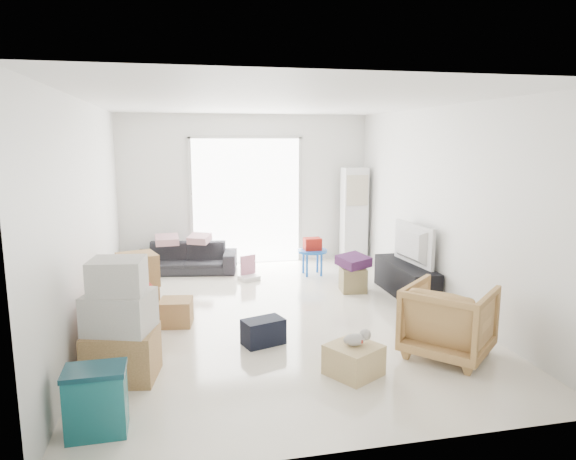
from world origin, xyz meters
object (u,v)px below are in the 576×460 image
at_px(ac_tower, 354,215).
at_px(tv_console, 406,279).
at_px(storage_bins, 96,401).
at_px(television, 407,259).
at_px(kids_table, 312,249).
at_px(armchair, 449,317).
at_px(sofa, 186,253).
at_px(wood_crate, 354,360).
at_px(ottoman, 353,279).

relative_size(ac_tower, tv_console, 1.24).
distance_m(ac_tower, storage_bins, 6.35).
bearing_deg(tv_console, television, 90.00).
height_order(tv_console, kids_table, kids_table).
bearing_deg(tv_console, armchair, -103.35).
bearing_deg(ac_tower, television, -88.68).
relative_size(tv_console, sofa, 0.82).
xyz_separation_m(tv_console, wood_crate, (-1.61, -2.30, -0.09)).
xyz_separation_m(tv_console, sofa, (-3.13, 2.02, 0.10)).
bearing_deg(tv_console, ac_tower, 91.32).
bearing_deg(ottoman, tv_console, -26.20).
height_order(ottoman, kids_table, kids_table).
height_order(television, sofa, sofa).
height_order(tv_console, armchair, armchair).
relative_size(ac_tower, kids_table, 2.77).
xyz_separation_m(television, kids_table, (-1.05, 1.40, -0.09)).
distance_m(television, storage_bins, 4.83).
bearing_deg(sofa, wood_crate, -61.00).
bearing_deg(storage_bins, ottoman, 44.80).
bearing_deg(tv_console, wood_crate, -125.11).
height_order(armchair, ottoman, armchair).
distance_m(tv_console, storage_bins, 4.82).
distance_m(ottoman, kids_table, 1.14).
bearing_deg(wood_crate, television, 54.89).
relative_size(ac_tower, sofa, 1.02).
distance_m(storage_bins, kids_table, 5.11).
xyz_separation_m(ac_tower, armchair, (-0.44, -4.25, -0.45)).
relative_size(sofa, wood_crate, 3.82).
height_order(armchair, kids_table, armchair).
xyz_separation_m(ac_tower, television, (0.05, -2.17, -0.34)).
distance_m(armchair, storage_bins, 3.49).
distance_m(armchair, ottoman, 2.44).
bearing_deg(ottoman, ac_tower, 70.52).
distance_m(television, ottoman, 0.85).
xyz_separation_m(storage_bins, wood_crate, (2.29, 0.54, -0.12)).
relative_size(television, ottoman, 2.80).
bearing_deg(storage_bins, sofa, 80.94).
bearing_deg(armchair, tv_console, -55.54).
height_order(sofa, ottoman, sofa).
bearing_deg(tv_console, kids_table, 126.95).
bearing_deg(television, ac_tower, -3.56).
bearing_deg(television, storage_bins, 121.17).
bearing_deg(wood_crate, storage_bins, -166.65).
xyz_separation_m(ac_tower, ottoman, (-0.65, -1.83, -0.69)).
xyz_separation_m(television, armchair, (-0.49, -2.08, -0.11)).
distance_m(sofa, kids_table, 2.17).
bearing_deg(storage_bins, kids_table, 56.05).
xyz_separation_m(storage_bins, kids_table, (2.85, 4.23, 0.18)).
distance_m(tv_console, kids_table, 1.76).
bearing_deg(ottoman, wood_crate, -109.18).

